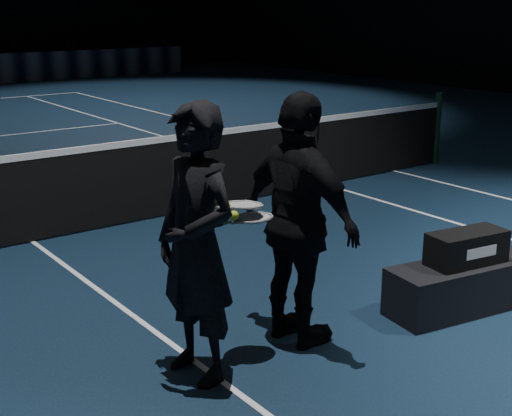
{
  "coord_description": "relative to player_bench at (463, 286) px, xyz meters",
  "views": [
    {
      "loc": [
        -2.33,
        -7.09,
        2.43
      ],
      "look_at": [
        0.41,
        -3.39,
        1.09
      ],
      "focal_mm": 50.0,
      "sensor_mm": 36.0,
      "label": 1
    }
  ],
  "objects": [
    {
      "name": "bag_signature",
      "position": [
        0.0,
        -0.14,
        0.33
      ],
      "size": [
        0.31,
        0.05,
        0.09
      ],
      "primitive_type": "cube",
      "rotation": [
        0.0,
        0.0,
        -0.16
      ],
      "color": "white",
      "rests_on": "racket_bag"
    },
    {
      "name": "net_mesh",
      "position": [
        -2.24,
        3.76,
        0.25
      ],
      "size": [
        12.8,
        0.02,
        0.86
      ],
      "primitive_type": "cube",
      "color": "black",
      "rests_on": "floor"
    },
    {
      "name": "floor",
      "position": [
        -2.24,
        3.76,
        -0.2
      ],
      "size": [
        36.0,
        36.0,
        0.0
      ],
      "primitive_type": "plane",
      "color": "black",
      "rests_on": "ground"
    },
    {
      "name": "player_b",
      "position": [
        -1.45,
        0.36,
        0.73
      ],
      "size": [
        0.54,
        1.12,
        1.85
      ],
      "primitive_type": "imported",
      "rotation": [
        0.0,
        0.0,
        1.66
      ],
      "color": "black",
      "rests_on": "floor"
    },
    {
      "name": "tennis_balls",
      "position": [
        -2.05,
        0.38,
        0.9
      ],
      "size": [
        0.12,
        0.1,
        0.12
      ],
      "primitive_type": null,
      "color": "#C6E430",
      "rests_on": "racket_upper"
    },
    {
      "name": "racket_bag",
      "position": [
        0.0,
        0.0,
        0.33
      ],
      "size": [
        0.7,
        0.38,
        0.27
      ],
      "primitive_type": "cube",
      "rotation": [
        0.0,
        0.0,
        -0.16
      ],
      "color": "black",
      "rests_on": "player_bench"
    },
    {
      "name": "net_post_right",
      "position": [
        4.16,
        3.76,
        0.35
      ],
      "size": [
        0.1,
        0.1,
        1.1
      ],
      "primitive_type": "cylinder",
      "color": "black",
      "rests_on": "floor"
    },
    {
      "name": "racket_lower",
      "position": [
        -1.85,
        0.37,
        0.83
      ],
      "size": [
        0.68,
        0.23,
        0.03
      ],
      "primitive_type": null,
      "rotation": [
        0.0,
        0.0,
        -0.02
      ],
      "color": "black",
      "rests_on": "player_a"
    },
    {
      "name": "court_lines",
      "position": [
        -2.24,
        3.76,
        -0.19
      ],
      "size": [
        10.98,
        23.78,
        0.01
      ],
      "primitive_type": null,
      "color": "white",
      "rests_on": "floor"
    },
    {
      "name": "player_bench",
      "position": [
        0.0,
        0.0,
        0.0
      ],
      "size": [
        1.38,
        0.64,
        0.4
      ],
      "primitive_type": "cube",
      "rotation": [
        0.0,
        0.0,
        -0.16
      ],
      "color": "black",
      "rests_on": "floor"
    },
    {
      "name": "net_tape",
      "position": [
        -2.24,
        3.76,
        0.72
      ],
      "size": [
        12.8,
        0.03,
        0.07
      ],
      "primitive_type": "cube",
      "color": "white",
      "rests_on": "net_mesh"
    },
    {
      "name": "racket_upper",
      "position": [
        -1.9,
        0.41,
        0.92
      ],
      "size": [
        0.69,
        0.26,
        0.1
      ],
      "primitive_type": null,
      "rotation": [
        0.0,
        0.1,
        0.05
      ],
      "color": "black",
      "rests_on": "player_b"
    },
    {
      "name": "player_a",
      "position": [
        -2.3,
        0.38,
        0.73
      ],
      "size": [
        0.52,
        0.72,
        1.85
      ],
      "primitive_type": "imported",
      "rotation": [
        0.0,
        0.0,
        -1.46
      ],
      "color": "black",
      "rests_on": "floor"
    }
  ]
}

